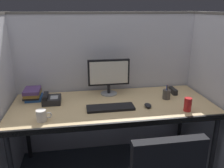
# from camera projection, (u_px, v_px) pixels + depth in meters

# --- Properties ---
(cubicle_partition_rear) EXTENTS (2.21, 0.06, 1.57)m
(cubicle_partition_rear) POSITION_uv_depth(u_px,v_px,m) (106.00, 84.00, 2.59)
(cubicle_partition_rear) COLOR silver
(cubicle_partition_rear) RESTS_ON ground
(cubicle_partition_right) EXTENTS (0.06, 1.41, 1.57)m
(cubicle_partition_right) POSITION_uv_depth(u_px,v_px,m) (215.00, 96.00, 2.23)
(cubicle_partition_right) COLOR silver
(cubicle_partition_right) RESTS_ON ground
(desk) EXTENTS (1.90, 0.80, 0.74)m
(desk) POSITION_uv_depth(u_px,v_px,m) (113.00, 109.00, 2.19)
(desk) COLOR tan
(desk) RESTS_ON ground
(monitor_center) EXTENTS (0.43, 0.17, 0.37)m
(monitor_center) POSITION_uv_depth(u_px,v_px,m) (109.00, 75.00, 2.36)
(monitor_center) COLOR gray
(monitor_center) RESTS_ON desk
(keyboard_main) EXTENTS (0.43, 0.15, 0.02)m
(keyboard_main) POSITION_uv_depth(u_px,v_px,m) (111.00, 108.00, 2.07)
(keyboard_main) COLOR black
(keyboard_main) RESTS_ON desk
(computer_mouse) EXTENTS (0.06, 0.10, 0.04)m
(computer_mouse) POSITION_uv_depth(u_px,v_px,m) (148.00, 105.00, 2.10)
(computer_mouse) COLOR black
(computer_mouse) RESTS_ON desk
(desk_phone) EXTENTS (0.17, 0.19, 0.09)m
(desk_phone) POSITION_uv_depth(u_px,v_px,m) (51.00, 99.00, 2.20)
(desk_phone) COLOR black
(desk_phone) RESTS_ON desk
(soda_can) EXTENTS (0.07, 0.07, 0.12)m
(soda_can) POSITION_uv_depth(u_px,v_px,m) (188.00, 105.00, 2.01)
(soda_can) COLOR red
(soda_can) RESTS_ON desk
(red_stapler) EXTENTS (0.04, 0.15, 0.06)m
(red_stapler) POSITION_uv_depth(u_px,v_px,m) (173.00, 91.00, 2.44)
(red_stapler) COLOR black
(red_stapler) RESTS_ON desk
(book_stack) EXTENTS (0.17, 0.23, 0.11)m
(book_stack) POSITION_uv_depth(u_px,v_px,m) (33.00, 94.00, 2.27)
(book_stack) COLOR #1E478C
(book_stack) RESTS_ON desk
(pen_cup) EXTENTS (0.08, 0.08, 0.15)m
(pen_cup) POSITION_uv_depth(u_px,v_px,m) (167.00, 94.00, 2.29)
(pen_cup) COLOR #4C4742
(pen_cup) RESTS_ON desk
(coffee_mug) EXTENTS (0.13, 0.08, 0.09)m
(coffee_mug) POSITION_uv_depth(u_px,v_px,m) (42.00, 116.00, 1.84)
(coffee_mug) COLOR silver
(coffee_mug) RESTS_ON desk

